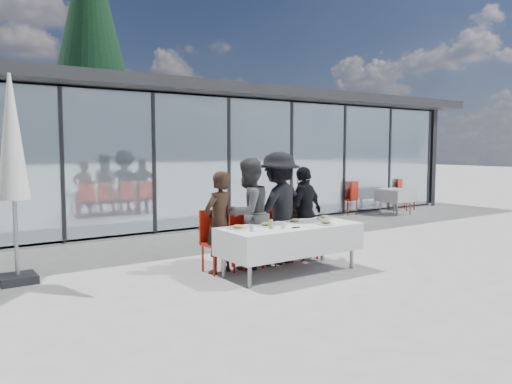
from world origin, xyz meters
TOP-DOWN VIEW (x-y plane):
  - ground at (0.00, 0.00)m, footprint 90.00×90.00m
  - pavilion at (2.00, 8.16)m, footprint 14.80×8.80m
  - dining_table at (-0.52, -0.31)m, footprint 2.26×0.96m
  - diner_a at (-1.43, 0.32)m, footprint 0.73×0.73m
  - diner_chair_a at (-1.43, 0.44)m, footprint 0.44×0.44m
  - diner_b at (-0.88, 0.32)m, footprint 1.06×1.06m
  - diner_chair_b at (-0.88, 0.44)m, footprint 0.44×0.44m
  - diner_c at (-0.25, 0.32)m, footprint 1.43×1.43m
  - diner_chair_c at (-0.25, 0.44)m, footprint 0.44×0.44m
  - diner_d at (0.31, 0.32)m, footprint 1.18×1.18m
  - diner_chair_d at (0.31, 0.44)m, footprint 0.44×0.44m
  - plate_a at (-1.38, -0.14)m, footprint 0.29×0.29m
  - plate_b at (-0.88, -0.17)m, footprint 0.29×0.29m
  - plate_c at (-0.27, -0.12)m, footprint 0.29×0.29m
  - plate_d at (0.41, -0.10)m, footprint 0.29×0.29m
  - plate_extra at (-0.01, -0.57)m, footprint 0.29×0.29m
  - juice_bottle at (-0.96, -0.41)m, footprint 0.06×0.06m
  - drinking_glasses at (-0.65, -0.44)m, footprint 1.58×0.17m
  - folded_eyeglasses at (-0.60, -0.55)m, footprint 0.14×0.03m
  - spare_table_right at (6.36, 3.32)m, footprint 0.86×0.86m
  - spare_chair_a at (7.38, 3.86)m, footprint 0.56×0.56m
  - spare_chair_b at (5.16, 3.96)m, footprint 0.55×0.55m
  - market_umbrella at (-4.13, 1.48)m, footprint 0.50×0.50m
  - lounger at (2.63, 3.56)m, footprint 0.81×1.41m
  - conifer_tree at (0.50, 13.00)m, footprint 4.00×4.00m

SIDE VIEW (x-z plane):
  - ground at x=0.00m, z-range 0.00..0.00m
  - lounger at x=2.63m, z-range -0.10..0.62m
  - diner_chair_a at x=-1.43m, z-range 0.05..1.03m
  - diner_chair_b at x=-0.88m, z-range 0.05..1.03m
  - diner_chair_c at x=-0.25m, z-range 0.05..1.03m
  - diner_chair_d at x=0.31m, z-range 0.05..1.03m
  - spare_chair_a at x=7.38m, z-range 0.05..1.03m
  - spare_chair_b at x=5.16m, z-range 0.05..1.03m
  - dining_table at x=-0.52m, z-range 0.16..0.91m
  - spare_table_right at x=6.36m, z-range 0.18..0.92m
  - folded_eyeglasses at x=-0.60m, z-range 0.75..0.76m
  - plate_a at x=-1.38m, z-range 0.74..0.81m
  - plate_b at x=-0.88m, z-range 0.74..0.81m
  - plate_c at x=-0.27m, z-range 0.74..0.81m
  - plate_d at x=0.41m, z-range 0.74..0.81m
  - plate_extra at x=-0.01m, z-range 0.74..0.81m
  - diner_a at x=-1.43m, z-range 0.00..1.59m
  - drinking_glasses at x=-0.65m, z-range 0.75..0.85m
  - diner_d at x=0.31m, z-range 0.00..1.63m
  - juice_bottle at x=-0.96m, z-range 0.75..0.89m
  - diner_b at x=-0.88m, z-range 0.00..1.79m
  - diner_c at x=-0.25m, z-range 0.00..1.89m
  - market_umbrella at x=-4.13m, z-range 0.43..3.43m
  - pavilion at x=2.00m, z-range 0.43..3.87m
  - conifer_tree at x=0.50m, z-range 0.74..11.24m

